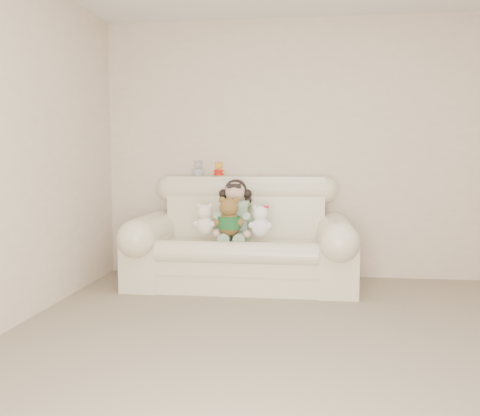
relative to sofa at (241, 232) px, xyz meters
The scene contains 9 objects.
floor 2.21m from the sofa, 68.38° to the right, with size 5.00×5.00×0.00m, color #83725D.
wall_back 1.22m from the sofa, 32.57° to the left, with size 4.50×4.50×0.00m, color beige.
sofa is the anchor object (origin of this frame).
seated_child 0.23m from the sofa, 130.56° to the left, with size 0.36×0.44×0.60m, color #317132, non-canonical shape.
brown_teddy 0.25m from the sofa, 125.52° to the right, with size 0.27×0.21×0.42m, color brown, non-canonical shape.
white_cat 0.29m from the sofa, 37.09° to the right, with size 0.22×0.17×0.34m, color white, non-canonical shape.
cream_teddy 0.38m from the sofa, 160.93° to the right, with size 0.22×0.17×0.34m, color white, non-canonical shape.
yellow_mini_bear 0.76m from the sofa, 125.78° to the left, with size 0.12×0.10×0.19m, color gold, non-canonical shape.
grey_mini_plush 0.87m from the sofa, 141.20° to the left, with size 0.13×0.10×0.21m, color #A9A8AF, non-canonical shape.
Camera 1 is at (-0.22, -2.69, 1.17)m, focal length 37.88 mm.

